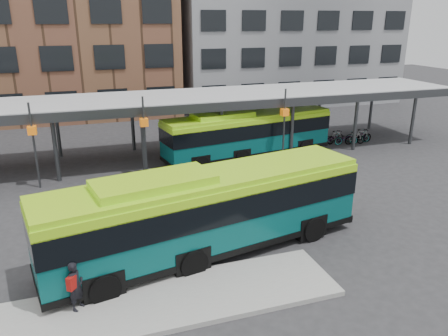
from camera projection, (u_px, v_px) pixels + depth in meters
The scene contains 8 objects.
ground at pixel (254, 242), 18.52m from camera, with size 120.00×120.00×0.00m, color #28282B.
boarding_island at pixel (132, 308), 14.15m from camera, with size 14.00×3.00×0.18m, color gray.
canopy at pixel (181, 100), 28.77m from camera, with size 40.00×6.53×4.80m.
building_grey at pixel (280, 9), 48.78m from camera, with size 24.00×14.00×20.00m, color slate.
bus_front at pixel (207, 210), 17.13m from camera, with size 13.32×5.16×3.59m.
bus_rear at pixel (248, 133), 29.39m from camera, with size 12.09×4.39×3.26m.
pedestrian at pixel (76, 286), 13.72m from camera, with size 0.69×0.73×1.67m.
bike_rack at pixel (347, 137), 32.90m from camera, with size 4.46×1.43×1.06m.
Camera 1 is at (-6.47, -15.23, 8.99)m, focal length 35.00 mm.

